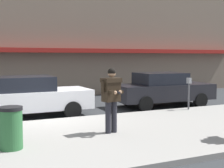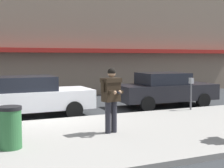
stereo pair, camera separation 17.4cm
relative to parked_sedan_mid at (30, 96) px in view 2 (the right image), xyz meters
The scene contains 8 objects.
ground_plane 1.43m from the parked_sedan_mid, 59.91° to the right, with size 80.00×80.00×0.00m, color #2B2D30.
sidewalk 4.26m from the parked_sedan_mid, 67.63° to the right, with size 32.00×5.30×0.14m, color gray.
curb_paint_line 2.03m from the parked_sedan_mid, 31.52° to the right, with size 28.00×0.12×0.01m, color silver.
parked_sedan_mid is the anchor object (origin of this frame).
parked_sedan_far 6.03m from the parked_sedan_mid, ahead, with size 4.56×2.05×1.54m.
man_texting_on_phone 4.23m from the parked_sedan_mid, 67.22° to the right, with size 0.64×0.63×1.81m.
parking_meter 6.27m from the parked_sedan_mid, 15.05° to the right, with size 0.12×0.18×1.27m.
trash_bin 4.46m from the parked_sedan_mid, 104.24° to the right, with size 0.55×0.55×0.98m.
Camera 2 is at (-2.33, -10.69, 2.25)m, focal length 50.00 mm.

